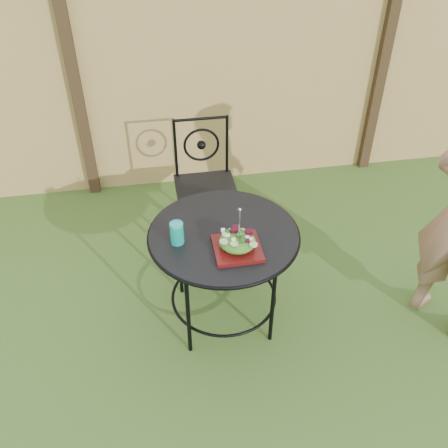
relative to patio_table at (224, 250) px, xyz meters
name	(u,v)px	position (x,y,z in m)	size (l,w,h in m)	color
ground	(296,362)	(0.38, -0.47, -0.59)	(60.00, 60.00, 0.00)	#254716
fence	(234,80)	(0.38, 1.73, 0.36)	(8.00, 0.12, 1.90)	tan
patio_table	(224,250)	(0.00, 0.00, 0.00)	(0.92, 0.92, 0.72)	black
patio_chair	(205,179)	(0.01, 0.93, -0.08)	(0.46, 0.46, 0.95)	black
salad_plate	(237,248)	(0.05, -0.17, 0.15)	(0.27, 0.27, 0.02)	#40090A
salad	(237,241)	(0.05, -0.17, 0.20)	(0.21, 0.21, 0.08)	#235614
fork	(240,223)	(0.06, -0.17, 0.33)	(0.01, 0.01, 0.18)	silver
drinking_glass	(177,233)	(-0.28, -0.04, 0.21)	(0.08, 0.08, 0.14)	#0EA995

